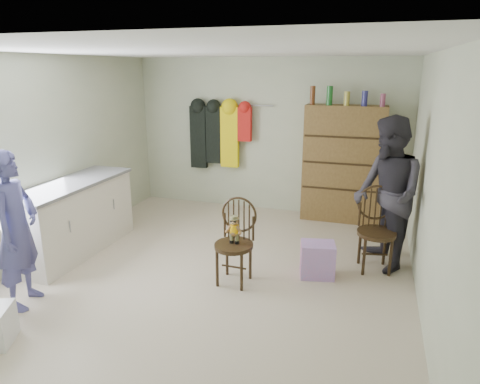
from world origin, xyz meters
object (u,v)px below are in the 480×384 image
(chair_far, at_px, (376,226))
(dresser, at_px, (343,164))
(chair_front, at_px, (235,236))
(counter, at_px, (74,217))

(chair_far, xyz_separation_m, dresser, (-0.54, 1.63, 0.37))
(chair_front, relative_size, dresser, 0.46)
(dresser, bearing_deg, chair_far, -71.70)
(counter, bearing_deg, dresser, 35.70)
(counter, relative_size, chair_front, 1.93)
(chair_far, relative_size, dresser, 0.48)
(chair_front, bearing_deg, dresser, 71.32)
(counter, xyz_separation_m, dresser, (3.20, 2.30, 0.44))
(chair_far, distance_m, dresser, 1.75)
(chair_front, bearing_deg, chair_far, 31.28)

